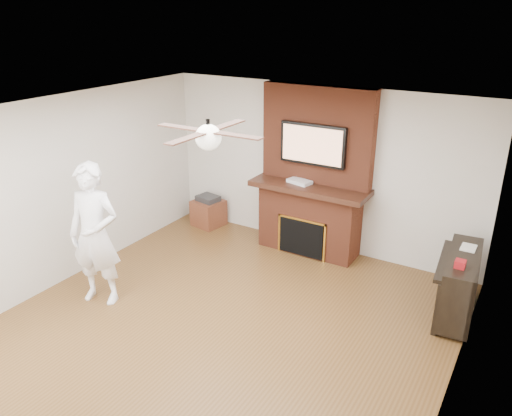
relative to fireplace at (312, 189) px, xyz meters
The scene contains 13 objects.
room_shell 2.56m from the fireplace, 90.00° to the right, with size 5.36×5.86×2.86m.
fireplace is the anchor object (origin of this frame).
tv 0.69m from the fireplace, 90.00° to the right, with size 1.00×0.08×0.60m.
ceiling_fan 2.88m from the fireplace, 90.00° to the right, with size 1.21×1.21×0.31m.
person 3.18m from the fireplace, 121.80° to the right, with size 0.67×0.45×1.83m, color white.
side_table 2.04m from the fireplace, behind, with size 0.53×0.53×0.53m.
piano 2.48m from the fireplace, 17.14° to the right, with size 0.56×1.25×0.89m.
cable_box 0.22m from the fireplace, 149.41° to the right, with size 0.35×0.20×0.05m, color silver.
candle_orange 0.98m from the fireplace, 111.58° to the right, with size 0.07×0.07×0.12m, color red.
candle_green 0.96m from the fireplace, 99.67° to the right, with size 0.07×0.07×0.10m, color #2C6F30.
candle_cream 0.97m from the fireplace, 71.23° to the right, with size 0.09×0.09×0.12m, color beige.
candle_blue 0.99m from the fireplace, 59.24° to the right, with size 0.06×0.06×0.07m, color #3A4BAE.
candle_green_extra 0.98m from the fireplace, 137.02° to the right, with size 0.07×0.07×0.10m, color #2D7146.
Camera 1 is at (2.89, -3.90, 3.52)m, focal length 35.00 mm.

